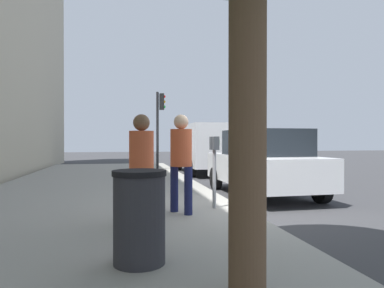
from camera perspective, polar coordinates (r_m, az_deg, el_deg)
The scene contains 9 objects.
ground_plane at distance 7.30m, azimuth 7.99°, elevation -11.15°, with size 80.00×80.00×0.00m, color #38383A.
sidewalk_slab at distance 6.93m, azimuth -16.64°, elevation -11.18°, with size 28.00×6.00×0.15m, color gray.
parking_meter at distance 6.93m, azimuth 3.64°, elevation -2.05°, with size 0.36×0.12×1.41m.
pedestrian_at_meter at distance 6.45m, azimuth -1.77°, elevation -1.72°, with size 0.49×0.39×1.81m.
pedestrian_bystander at distance 5.49m, azimuth -8.18°, elevation -2.69°, with size 0.49×0.38×1.74m.
parked_sedan_near at distance 9.66m, azimuth 11.41°, elevation -2.94°, with size 4.45×2.07×1.77m.
parked_van_far at distance 16.03m, azimuth 2.18°, elevation -0.25°, with size 5.21×2.14×2.18m.
traffic_signal at distance 16.52m, azimuth -5.26°, elevation 4.35°, with size 0.24×0.44×3.60m.
trash_bin at distance 3.93m, azimuth -8.51°, elevation -11.55°, with size 0.59×0.59×1.01m.
Camera 1 is at (-6.76, 2.35, 1.48)m, focal length 32.93 mm.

